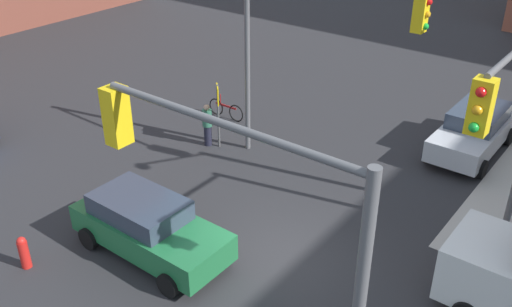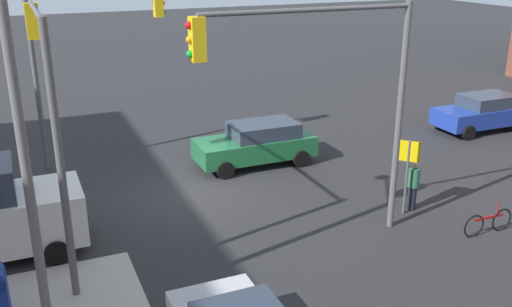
% 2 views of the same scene
% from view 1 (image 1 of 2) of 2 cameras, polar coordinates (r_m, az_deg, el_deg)
% --- Properties ---
extents(ground_plane, '(120.00, 120.00, 0.00)m').
position_cam_1_polar(ground_plane, '(15.43, 2.02, -10.55)').
color(ground_plane, '#28282B').
extents(traffic_signal_nw_corner, '(6.13, 0.36, 6.50)m').
position_cam_1_polar(traffic_signal_nw_corner, '(17.63, 5.26, 11.82)').
color(traffic_signal_nw_corner, '#59595B').
rests_on(traffic_signal_nw_corner, ground).
extents(traffic_signal_se_corner, '(4.93, 0.36, 6.50)m').
position_cam_1_polar(traffic_signal_se_corner, '(8.50, -0.78, -8.67)').
color(traffic_signal_se_corner, '#59595B').
rests_on(traffic_signal_se_corner, ground).
extents(warning_sign_two_way, '(0.48, 0.48, 2.40)m').
position_cam_1_polar(warning_sign_two_way, '(20.12, -3.83, 4.85)').
color(warning_sign_two_way, '#4C4C4C').
rests_on(warning_sign_two_way, ground).
extents(fire_hydrant, '(0.26, 0.26, 0.94)m').
position_cam_1_polar(fire_hydrant, '(16.05, -22.20, -9.09)').
color(fire_hydrant, red).
rests_on(fire_hydrant, ground).
extents(sedan_silver, '(2.02, 4.38, 1.62)m').
position_cam_1_polar(sedan_silver, '(21.47, 20.95, 2.17)').
color(sedan_silver, '#B7BABF').
rests_on(sedan_silver, ground).
extents(sedan_green, '(4.48, 2.02, 1.62)m').
position_cam_1_polar(sedan_green, '(15.44, -10.73, -7.13)').
color(sedan_green, '#1E6638').
rests_on(sedan_green, ground).
extents(pedestrian_crossing, '(0.36, 0.36, 1.60)m').
position_cam_1_polar(pedestrian_crossing, '(20.60, -4.88, 2.91)').
color(pedestrian_crossing, '#2D664C').
rests_on(pedestrian_crossing, ground).
extents(bicycle_at_crosswalk, '(1.75, 0.05, 0.97)m').
position_cam_1_polar(bicycle_at_crosswalk, '(22.90, -3.03, 4.41)').
color(bicycle_at_crosswalk, black).
rests_on(bicycle_at_crosswalk, ground).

